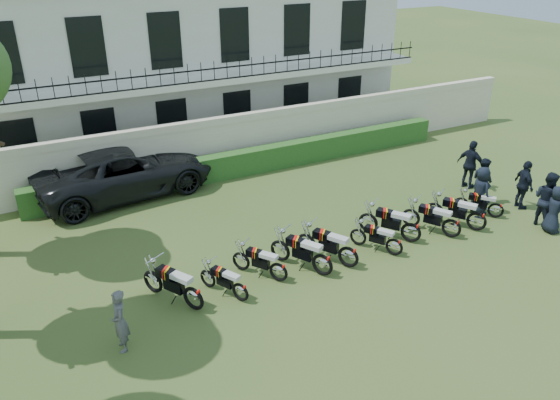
{
  "coord_description": "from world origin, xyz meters",
  "views": [
    {
      "loc": [
        -7.73,
        -11.89,
        8.82
      ],
      "look_at": [
        -0.54,
        1.93,
        1.29
      ],
      "focal_mm": 35.0,
      "sensor_mm": 36.0,
      "label": 1
    }
  ],
  "objects": [
    {
      "name": "ground",
      "position": [
        0.0,
        0.0,
        0.0
      ],
      "size": [
        100.0,
        100.0,
        0.0
      ],
      "primitive_type": "plane",
      "color": "#365221",
      "rests_on": "ground"
    },
    {
      "name": "perimeter_wall",
      "position": [
        0.0,
        8.0,
        1.17
      ],
      "size": [
        30.0,
        0.35,
        2.3
      ],
      "color": "beige",
      "rests_on": "ground"
    },
    {
      "name": "hedge",
      "position": [
        1.0,
        7.2,
        0.5
      ],
      "size": [
        18.0,
        0.6,
        1.0
      ],
      "primitive_type": "cube",
      "color": "#1D4017",
      "rests_on": "ground"
    },
    {
      "name": "building",
      "position": [
        0.0,
        13.96,
        3.71
      ],
      "size": [
        20.4,
        9.6,
        7.4
      ],
      "color": "silver",
      "rests_on": "ground"
    },
    {
      "name": "motorcycle_0",
      "position": [
        -4.36,
        -0.54,
        0.53
      ],
      "size": [
        1.14,
        1.88,
        1.15
      ],
      "rotation": [
        0.0,
        0.0,
        0.52
      ],
      "color": "black",
      "rests_on": "ground"
    },
    {
      "name": "motorcycle_1",
      "position": [
        -3.12,
        -0.75,
        0.42
      ],
      "size": [
        0.88,
        1.52,
        0.92
      ],
      "rotation": [
        0.0,
        0.0,
        0.49
      ],
      "color": "black",
      "rests_on": "ground"
    },
    {
      "name": "motorcycle_2",
      "position": [
        -1.79,
        -0.39,
        0.46
      ],
      "size": [
        1.1,
        1.54,
        0.99
      ],
      "rotation": [
        0.0,
        0.0,
        0.6
      ],
      "color": "black",
      "rests_on": "ground"
    },
    {
      "name": "motorcycle_3",
      "position": [
        -0.54,
        -0.71,
        0.53
      ],
      "size": [
        1.13,
        1.89,
        1.15
      ],
      "rotation": [
        0.0,
        0.0,
        0.51
      ],
      "color": "black",
      "rests_on": "ground"
    },
    {
      "name": "motorcycle_4",
      "position": [
        0.36,
        -0.69,
        0.53
      ],
      "size": [
        1.12,
        1.87,
        1.14
      ],
      "rotation": [
        0.0,
        0.0,
        0.52
      ],
      "color": "black",
      "rests_on": "ground"
    },
    {
      "name": "motorcycle_5",
      "position": [
        1.98,
        -0.78,
        0.44
      ],
      "size": [
        0.98,
        1.54,
        0.95
      ],
      "rotation": [
        0.0,
        0.0,
        0.55
      ],
      "color": "black",
      "rests_on": "ground"
    },
    {
      "name": "motorcycle_6",
      "position": [
        2.95,
        -0.38,
        0.53
      ],
      "size": [
        1.26,
        1.79,
        1.14
      ],
      "rotation": [
        0.0,
        0.0,
        0.6
      ],
      "color": "black",
      "rests_on": "ground"
    },
    {
      "name": "motorcycle_7",
      "position": [
        4.31,
        -0.74,
        0.5
      ],
      "size": [
        1.08,
        1.78,
        1.09
      ],
      "rotation": [
        0.0,
        0.0,
        0.52
      ],
      "color": "black",
      "rests_on": "ground"
    },
    {
      "name": "motorcycle_8",
      "position": [
        5.37,
        -0.79,
        0.52
      ],
      "size": [
        1.18,
        1.81,
        1.13
      ],
      "rotation": [
        0.0,
        0.0,
        0.56
      ],
      "color": "black",
      "rests_on": "ground"
    },
    {
      "name": "motorcycle_9",
      "position": [
        6.66,
        -0.41,
        0.43
      ],
      "size": [
        1.13,
        1.38,
        0.93
      ],
      "rotation": [
        0.0,
        0.0,
        0.68
      ],
      "color": "black",
      "rests_on": "ground"
    },
    {
      "name": "suv",
      "position": [
        -4.19,
        7.51,
        0.91
      ],
      "size": [
        6.86,
        3.75,
        1.82
      ],
      "primitive_type": "imported",
      "rotation": [
        0.0,
        0.0,
        1.68
      ],
      "color": "black",
      "rests_on": "ground"
    },
    {
      "name": "inspector",
      "position": [
        -6.35,
        -1.17,
        0.8
      ],
      "size": [
        0.43,
        0.61,
        1.6
      ],
      "primitive_type": "imported",
      "rotation": [
        0.0,
        0.0,
        -1.64
      ],
      "color": "#58585D",
      "rests_on": "ground"
    },
    {
      "name": "officer_0",
      "position": [
        7.55,
        -1.96,
        0.82
      ],
      "size": [
        0.7,
        0.9,
        1.63
      ],
      "primitive_type": "imported",
      "rotation": [
        0.0,
        0.0,
        1.33
      ],
      "color": "black",
      "rests_on": "ground"
    },
    {
      "name": "officer_1",
      "position": [
        7.7,
        -1.49,
        0.96
      ],
      "size": [
        0.74,
        0.95,
        1.92
      ],
      "primitive_type": "imported",
      "rotation": [
        0.0,
        0.0,
        1.55
      ],
      "color": "black",
      "rests_on": "ground"
    },
    {
      "name": "officer_2",
      "position": [
        8.07,
        -0.25,
        0.9
      ],
      "size": [
        0.77,
        1.14,
        1.8
      ],
      "primitive_type": "imported",
      "rotation": [
        0.0,
        0.0,
        1.23
      ],
      "color": "black",
      "rests_on": "ground"
    },
    {
      "name": "officer_3",
      "position": [
        6.45,
        0.18,
        0.86
      ],
      "size": [
        0.7,
        0.93,
        1.73
      ],
      "primitive_type": "imported",
      "rotation": [
        0.0,
        0.0,
        1.38
      ],
      "color": "black",
      "rests_on": "ground"
    },
    {
      "name": "officer_4",
      "position": [
        7.18,
        0.82,
        0.85
      ],
      "size": [
        0.7,
        0.87,
        1.7
      ],
      "primitive_type": "imported",
      "rotation": [
        0.0,
        0.0,
        1.5
      ],
      "color": "black",
      "rests_on": "ground"
    },
    {
      "name": "officer_5",
      "position": [
        7.71,
        1.94,
        0.96
      ],
      "size": [
        0.75,
        1.2,
        1.91
      ],
      "primitive_type": "imported",
      "rotation": [
        0.0,
        0.0,
        1.85
      ],
      "color": "black",
      "rests_on": "ground"
    }
  ]
}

